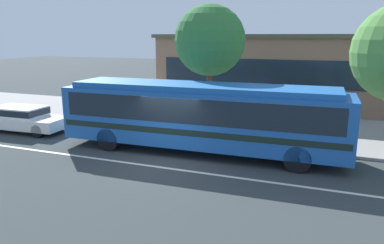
{
  "coord_description": "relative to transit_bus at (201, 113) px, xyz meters",
  "views": [
    {
      "loc": [
        5.95,
        -12.82,
        4.87
      ],
      "look_at": [
        0.47,
        1.49,
        1.3
      ],
      "focal_mm": 34.8,
      "sensor_mm": 36.0,
      "label": 1
    }
  ],
  "objects": [
    {
      "name": "sidewalk_slab",
      "position": [
        -0.87,
        5.35,
        -1.63
      ],
      "size": [
        60.0,
        8.0,
        0.12
      ],
      "primitive_type": "cube",
      "color": "#979594",
      "rests_on": "ground_plane"
    },
    {
      "name": "bus_stop_sign",
      "position": [
        4.7,
        1.91,
        0.1
      ],
      "size": [
        0.08,
        0.44,
        2.62
      ],
      "color": "gray",
      "rests_on": "sidewalk_slab"
    },
    {
      "name": "pedestrian_waiting_near_sign",
      "position": [
        -4.86,
        2.09,
        -0.58
      ],
      "size": [
        0.37,
        0.37,
        1.7
      ],
      "color": "slate",
      "rests_on": "sidewalk_slab"
    },
    {
      "name": "pedestrian_standing_by_tree",
      "position": [
        0.29,
        3.44,
        -0.58
      ],
      "size": [
        0.38,
        0.38,
        1.71
      ],
      "color": "#372E43",
      "rests_on": "sidewalk_slab"
    },
    {
      "name": "ground_plane",
      "position": [
        -0.87,
        -1.54,
        -1.69
      ],
      "size": [
        120.0,
        120.0,
        0.0
      ],
      "primitive_type": "plane",
      "color": "#333A3B"
    },
    {
      "name": "pedestrian_walking_along_curb",
      "position": [
        0.56,
        1.9,
        -0.61
      ],
      "size": [
        0.48,
        0.48,
        1.66
      ],
      "color": "#3E3130",
      "rests_on": "sidewalk_slab"
    },
    {
      "name": "street_tree_near_stop",
      "position": [
        -0.78,
        3.41,
        2.92
      ],
      "size": [
        3.49,
        3.49,
        6.26
      ],
      "color": "brown",
      "rests_on": "sidewalk_slab"
    },
    {
      "name": "sedan_behind_bus",
      "position": [
        -9.88,
        0.05,
        -0.97
      ],
      "size": [
        4.69,
        2.02,
        1.29
      ],
      "color": "white",
      "rests_on": "ground_plane"
    },
    {
      "name": "lane_stripe_center",
      "position": [
        -0.87,
        -2.34,
        -1.69
      ],
      "size": [
        56.0,
        0.16,
        0.01
      ],
      "primitive_type": "cube",
      "color": "silver",
      "rests_on": "ground_plane"
    },
    {
      "name": "station_building",
      "position": [
        3.46,
        13.26,
        0.79
      ],
      "size": [
        20.25,
        9.17,
        4.96
      ],
      "color": "#83614C",
      "rests_on": "ground_plane"
    },
    {
      "name": "transit_bus",
      "position": [
        0.0,
        0.0,
        0.0
      ],
      "size": [
        12.03,
        2.82,
        2.91
      ],
      "color": "#1E59AA",
      "rests_on": "ground_plane"
    }
  ]
}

